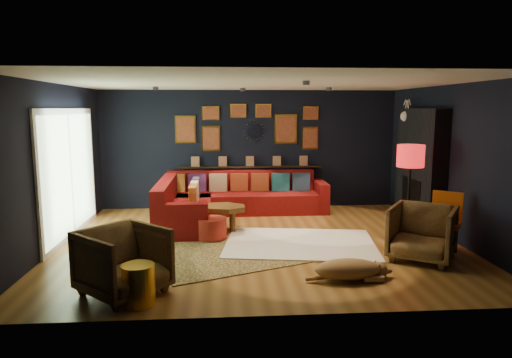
{
  "coord_description": "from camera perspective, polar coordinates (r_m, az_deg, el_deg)",
  "views": [
    {
      "loc": [
        -0.59,
        -7.33,
        2.2
      ],
      "look_at": [
        -0.03,
        0.3,
        1.01
      ],
      "focal_mm": 32.0,
      "sensor_mm": 36.0,
      "label": 1
    }
  ],
  "objects": [
    {
      "name": "orange_chair",
      "position": [
        7.57,
        22.61,
        -4.44
      ],
      "size": [
        0.62,
        0.62,
        0.94
      ],
      "rotation": [
        0.0,
        0.0,
        -0.61
      ],
      "color": "black",
      "rests_on": "ground"
    },
    {
      "name": "dog",
      "position": [
        6.09,
        11.4,
        -10.53
      ],
      "size": [
        1.19,
        0.6,
        0.37
      ],
      "primitive_type": null,
      "rotation": [
        0.0,
        0.0,
        0.01
      ],
      "color": "#9D6B44",
      "rests_on": "leopard_rug"
    },
    {
      "name": "sliding_door",
      "position": [
        8.43,
        -22.27,
        0.65
      ],
      "size": [
        0.06,
        2.8,
        2.2
      ],
      "color": "white",
      "rests_on": "ground"
    },
    {
      "name": "deer_head",
      "position": [
        9.49,
        19.14,
        7.43
      ],
      "size": [
        0.5,
        0.28,
        0.45
      ],
      "color": "white",
      "rests_on": "fireplace"
    },
    {
      "name": "fireplace",
      "position": [
        9.09,
        19.78,
        0.84
      ],
      "size": [
        0.31,
        1.6,
        2.2
      ],
      "color": "black",
      "rests_on": "ground"
    },
    {
      "name": "shag_rug",
      "position": [
        7.56,
        5.52,
        -8.02
      ],
      "size": [
        2.63,
        2.08,
        0.03
      ],
      "primitive_type": "cube",
      "rotation": [
        0.0,
        0.0,
        -0.15
      ],
      "color": "white",
      "rests_on": "ground"
    },
    {
      "name": "armchair_right",
      "position": [
        7.11,
        20.06,
        -6.03
      ],
      "size": [
        1.17,
        1.16,
        0.89
      ],
      "primitive_type": "imported",
      "rotation": [
        0.0,
        0.0,
        -0.6
      ],
      "color": "#B27E40",
      "rests_on": "ground"
    },
    {
      "name": "ledge",
      "position": [
        10.11,
        -0.77,
        1.53
      ],
      "size": [
        3.2,
        0.12,
        0.04
      ],
      "primitive_type": "cube",
      "color": "black",
      "rests_on": "room_walls"
    },
    {
      "name": "sectional",
      "position": [
        9.33,
        -4.22,
        -2.83
      ],
      "size": [
        3.41,
        2.69,
        0.86
      ],
      "color": "maroon",
      "rests_on": "ground"
    },
    {
      "name": "floor",
      "position": [
        7.68,
        0.42,
        -7.85
      ],
      "size": [
        6.5,
        6.5,
        0.0
      ],
      "primitive_type": "plane",
      "color": "olive",
      "rests_on": "ground"
    },
    {
      "name": "sunburst_mirror",
      "position": [
        10.09,
        -0.23,
        5.96
      ],
      "size": [
        0.47,
        0.16,
        0.47
      ],
      "color": "silver",
      "rests_on": "room_walls"
    },
    {
      "name": "floor_lamp",
      "position": [
        7.95,
        18.74,
        2.24
      ],
      "size": [
        0.44,
        0.44,
        1.61
      ],
      "color": "black",
      "rests_on": "ground"
    },
    {
      "name": "leopard_rug",
      "position": [
        7.13,
        -2.43,
        -9.1
      ],
      "size": [
        3.06,
        2.66,
        0.01
      ],
      "primitive_type": "cube",
      "rotation": [
        0.0,
        0.0,
        0.39
      ],
      "color": "tan",
      "rests_on": "ground"
    },
    {
      "name": "coffee_table",
      "position": [
        8.26,
        -4.14,
        -3.94
      ],
      "size": [
        1.01,
        0.86,
        0.44
      ],
      "rotation": [
        0.0,
        0.0,
        -0.27
      ],
      "color": "brown",
      "rests_on": "shag_rug"
    },
    {
      "name": "room_walls",
      "position": [
        7.38,
        0.44,
        4.09
      ],
      "size": [
        6.5,
        6.5,
        6.5
      ],
      "color": "black",
      "rests_on": "ground"
    },
    {
      "name": "gold_stool",
      "position": [
        5.44,
        -14.49,
        -12.65
      ],
      "size": [
        0.37,
        0.37,
        0.47
      ],
      "primitive_type": "cylinder",
      "color": "gold",
      "rests_on": "ground"
    },
    {
      "name": "pouf",
      "position": [
        7.79,
        -5.63,
        -6.08
      ],
      "size": [
        0.52,
        0.52,
        0.34
      ],
      "primitive_type": "cylinder",
      "color": "maroon",
      "rests_on": "shag_rug"
    },
    {
      "name": "ceiling_spots",
      "position": [
        8.16,
        -0.01,
        11.33
      ],
      "size": [
        3.3,
        2.5,
        0.06
      ],
      "color": "black",
      "rests_on": "room_walls"
    },
    {
      "name": "gallery_wall",
      "position": [
        10.07,
        -0.87,
        6.57
      ],
      "size": [
        3.15,
        0.04,
        1.02
      ],
      "color": "gold",
      "rests_on": "room_walls"
    },
    {
      "name": "armchair_left",
      "position": [
        5.69,
        -16.27,
        -9.49
      ],
      "size": [
        1.19,
        1.19,
        0.89
      ],
      "primitive_type": "imported",
      "rotation": [
        0.0,
        0.0,
        0.83
      ],
      "color": "#B27E40",
      "rests_on": "ground"
    }
  ]
}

